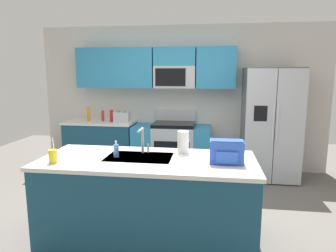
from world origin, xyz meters
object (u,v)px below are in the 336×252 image
sink_faucet (143,138)px  range_oven (172,148)px  toaster (122,117)px  soap_dispenser (116,151)px  drink_cup_yellow (53,156)px  backpack (226,151)px  bottle_orange (88,114)px  refrigerator (270,124)px  paper_towel_roll (183,142)px  bottle_red (112,116)px  pepper_mill (103,116)px

sink_faucet → range_oven: bearing=88.8°
toaster → soap_dispenser: bearing=-74.9°
drink_cup_yellow → backpack: (1.66, 0.23, 0.05)m
bottle_orange → refrigerator: bearing=-0.4°
bottle_orange → paper_towel_roll: (1.89, -1.96, -0.01)m
bottle_red → sink_faucet: bearing=-63.3°
paper_towel_roll → backpack: (0.45, -0.32, -0.00)m
bottle_orange → paper_towel_roll: size_ratio=1.06×
toaster → bottle_orange: size_ratio=1.10×
bottle_red → soap_dispenser: size_ratio=1.24×
drink_cup_yellow → soap_dispenser: size_ratio=1.46×
range_oven → bottle_red: size_ratio=6.44×
bottle_red → backpack: backpack is taller
bottle_red → sink_faucet: sink_faucet is taller
soap_dispenser → range_oven: bearing=82.9°
refrigerator → paper_towel_roll: (-1.27, -1.94, 0.09)m
toaster → paper_towel_roll: size_ratio=1.17×
pepper_mill → backpack: 3.13m
pepper_mill → drink_cup_yellow: (0.43, -2.57, -0.03)m
sink_faucet → paper_towel_roll: sink_faucet is taller
sink_faucet → bottle_orange: bearing=125.5°
soap_dispenser → paper_towel_roll: bearing=21.7°
pepper_mill → soap_dispenser: size_ratio=1.13×
range_oven → toaster: bearing=-176.6°
paper_towel_roll → toaster: bearing=123.0°
refrigerator → bottle_red: refrigerator is taller
soap_dispenser → paper_towel_roll: 0.72m
pepper_mill → sink_faucet: bearing=-60.0°
sink_faucet → soap_dispenser: 0.32m
bottle_orange → soap_dispenser: bearing=-61.2°
bottle_red → bottle_orange: bearing=-179.0°
drink_cup_yellow → sink_faucet: bearing=30.8°
bottle_orange → bottle_red: (0.43, 0.01, -0.02)m
pepper_mill → drink_cup_yellow: 2.60m
pepper_mill → drink_cup_yellow: drink_cup_yellow is taller
pepper_mill → paper_towel_roll: size_ratio=0.80×
bottle_orange → soap_dispenser: (1.22, -2.23, -0.06)m
sink_faucet → drink_cup_yellow: sink_faucet is taller
range_oven → paper_towel_roll: (0.39, -2.01, 0.58)m
pepper_mill → drink_cup_yellow: size_ratio=0.77×
range_oven → bottle_red: bearing=-177.7°
bottle_red → drink_cup_yellow: 2.54m
pepper_mill → soap_dispenser: bearing=-66.9°
toaster → backpack: (1.72, -2.28, 0.03)m
pepper_mill → bottle_red: bearing=-12.7°
refrigerator → bottle_red: 2.74m
toaster → paper_towel_roll: (1.27, -1.96, 0.03)m
pepper_mill → paper_towel_roll: 2.60m
refrigerator → soap_dispenser: bearing=-131.4°
range_oven → drink_cup_yellow: bearing=-107.8°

